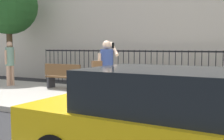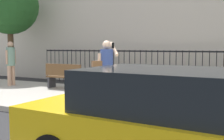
% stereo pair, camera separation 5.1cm
% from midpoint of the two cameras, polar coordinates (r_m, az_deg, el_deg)
% --- Properties ---
extents(ground_plane, '(60.00, 60.00, 0.00)m').
position_cam_midpoint_polar(ground_plane, '(6.50, -6.60, -10.77)').
color(ground_plane, '#28282B').
extents(sidewalk, '(28.00, 4.40, 0.15)m').
position_cam_midpoint_polar(sidewalk, '(8.35, 1.85, -6.72)').
color(sidewalk, '#B2ADA3').
rests_on(sidewalk, ground).
extents(iron_fence, '(12.03, 0.04, 1.60)m').
position_cam_midpoint_polar(iron_fence, '(11.66, 9.64, 1.18)').
color(iron_fence, black).
rests_on(iron_fence, ground).
extents(taxi_yellow, '(4.26, 1.98, 1.45)m').
position_cam_midpoint_polar(taxi_yellow, '(3.79, 12.55, -11.20)').
color(taxi_yellow, yellow).
rests_on(taxi_yellow, ground).
extents(pedestrian_on_phone, '(0.68, 0.70, 1.75)m').
position_cam_midpoint_polar(pedestrian_on_phone, '(7.33, -1.45, 0.34)').
color(pedestrian_on_phone, beige).
rests_on(pedestrian_on_phone, sidewalk).
extents(pedestrian_walking, '(0.36, 0.49, 1.80)m').
position_cam_midpoint_polar(pedestrian_walking, '(12.09, -20.25, 1.86)').
color(pedestrian_walking, tan).
rests_on(pedestrian_walking, sidewalk).
extents(street_bench, '(1.60, 0.45, 0.95)m').
position_cam_midpoint_polar(street_bench, '(10.60, -9.86, -1.18)').
color(street_bench, brown).
rests_on(street_bench, sidewalk).
extents(street_tree_near, '(2.77, 2.77, 5.11)m').
position_cam_midpoint_polar(street_tree_near, '(14.61, -20.50, 12.19)').
color(street_tree_near, '#4C3823').
rests_on(street_tree_near, ground).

